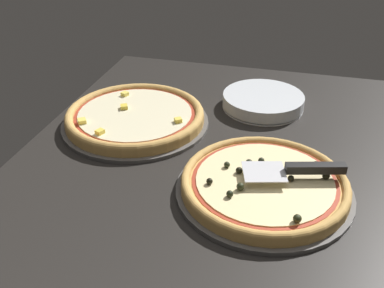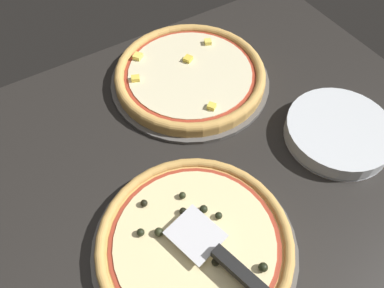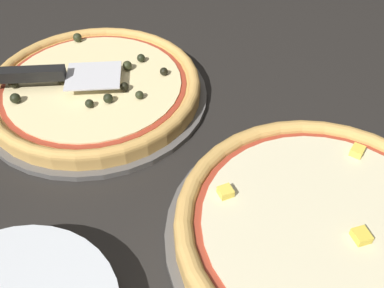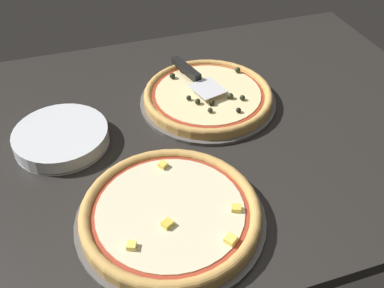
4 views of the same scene
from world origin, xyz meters
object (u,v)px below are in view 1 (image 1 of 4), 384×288
object	(u,v)px
serving_spatula	(303,169)
pizza_back	(135,115)
pizza_front	(264,183)
plate_stack	(263,101)

from	to	relation	value
serving_spatula	pizza_back	bearing A→B (deg)	66.93
pizza_front	serving_spatula	distance (cm)	9.00
serving_spatula	plate_stack	bearing A→B (deg)	18.63
pizza_front	pizza_back	size ratio (longest dim) A/B	0.95
pizza_back	serving_spatula	bearing A→B (deg)	-113.07
pizza_back	serving_spatula	size ratio (longest dim) A/B	1.70
pizza_back	serving_spatula	world-z (taller)	serving_spatula
plate_stack	pizza_front	bearing A→B (deg)	-172.62
pizza_back	plate_stack	bearing A→B (deg)	-59.70
pizza_back	plate_stack	xyz separation A→B (cm)	(19.72, -33.74, -0.62)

